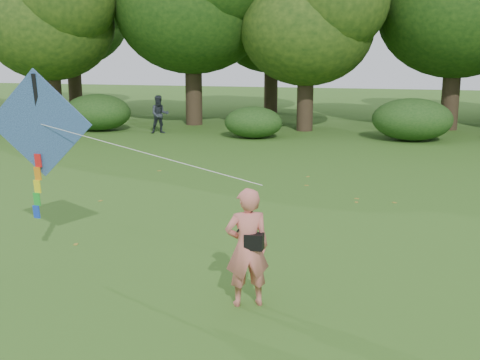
# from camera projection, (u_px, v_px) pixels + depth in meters

# --- Properties ---
(ground) EXTENTS (100.00, 100.00, 0.00)m
(ground) POSITION_uv_depth(u_px,v_px,m) (284.00, 293.00, 10.35)
(ground) COLOR #265114
(ground) RESTS_ON ground
(man_kite_flyer) EXTENTS (0.85, 0.71, 1.98)m
(man_kite_flyer) POSITION_uv_depth(u_px,v_px,m) (247.00, 247.00, 9.70)
(man_kite_flyer) COLOR #D56F64
(man_kite_flyer) RESTS_ON ground
(bystander_left) EXTENTS (1.09, 1.00, 1.82)m
(bystander_left) POSITION_uv_depth(u_px,v_px,m) (160.00, 114.00, 28.67)
(bystander_left) COLOR #262C33
(bystander_left) RESTS_ON ground
(crossbody_bag) EXTENTS (0.43, 0.20, 0.75)m
(crossbody_bag) POSITION_uv_depth(u_px,v_px,m) (254.00, 241.00, 9.61)
(crossbody_bag) COLOR black
(crossbody_bag) RESTS_ON ground
(flying_kite) EXTENTS (5.61, 1.52, 2.94)m
(flying_kite) POSITION_uv_depth(u_px,v_px,m) (40.00, 127.00, 11.43)
(flying_kite) COLOR #245B9F
(flying_kite) RESTS_ON ground
(tree_line) EXTENTS (54.70, 15.30, 9.48)m
(tree_line) POSITION_uv_depth(u_px,v_px,m) (386.00, 16.00, 30.52)
(tree_line) COLOR #3A2D1E
(tree_line) RESTS_ON ground
(shrub_band) EXTENTS (39.15, 3.22, 1.88)m
(shrub_band) POSITION_uv_depth(u_px,v_px,m) (327.00, 120.00, 27.06)
(shrub_band) COLOR #264919
(shrub_band) RESTS_ON ground
(fallen_leaves) EXTENTS (7.98, 12.41, 0.01)m
(fallen_leaves) POSITION_uv_depth(u_px,v_px,m) (251.00, 206.00, 15.86)
(fallen_leaves) COLOR olive
(fallen_leaves) RESTS_ON ground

